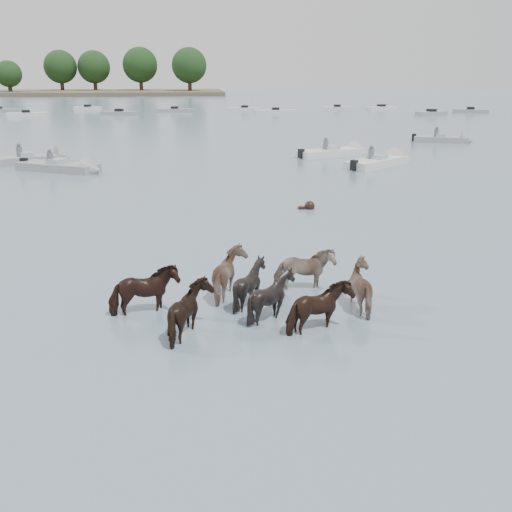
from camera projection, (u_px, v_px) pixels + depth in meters
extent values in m
plane|color=slate|center=(158.00, 356.00, 11.92)|extent=(400.00, 400.00, 0.00)
imported|color=black|center=(144.00, 294.00, 13.86)|extent=(1.81, 1.22, 1.40)
imported|color=#7A6852|center=(232.00, 277.00, 14.97)|extent=(1.42, 1.59, 1.42)
imported|color=black|center=(250.00, 287.00, 14.41)|extent=(1.43, 1.33, 1.33)
imported|color=gray|center=(304.00, 272.00, 15.42)|extent=(1.63, 0.79, 1.36)
imported|color=black|center=(192.00, 315.00, 12.71)|extent=(1.26, 1.44, 1.36)
imported|color=black|center=(272.00, 299.00, 13.59)|extent=(1.30, 1.18, 1.35)
imported|color=black|center=(319.00, 311.00, 12.92)|extent=(1.74, 1.36, 1.34)
imported|color=#87725B|center=(367.00, 289.00, 14.21)|extent=(1.63, 1.71, 1.35)
sphere|color=black|center=(310.00, 206.00, 24.73)|extent=(0.44, 0.44, 0.44)
cube|color=black|center=(304.00, 208.00, 24.73)|extent=(0.50, 0.22, 0.18)
cube|color=gray|center=(27.00, 160.00, 36.98)|extent=(4.90, 3.42, 0.55)
cone|color=gray|center=(64.00, 158.00, 38.14)|extent=(1.49, 1.83, 1.60)
cube|color=#99ADB7|center=(26.00, 155.00, 36.87)|extent=(1.20, 1.35, 0.35)
cylinder|color=#595966|center=(19.00, 152.00, 36.77)|extent=(0.36, 0.36, 0.70)
sphere|color=#595966|center=(18.00, 145.00, 36.63)|extent=(0.24, 0.24, 0.24)
cube|color=gray|center=(58.00, 168.00, 34.17)|extent=(5.20, 3.74, 0.55)
cone|color=gray|center=(94.00, 170.00, 33.32)|extent=(1.54, 1.83, 1.60)
cube|color=#99ADB7|center=(58.00, 162.00, 34.07)|extent=(1.23, 1.36, 0.35)
cube|color=black|center=(24.00, 163.00, 34.98)|extent=(0.47, 0.47, 0.60)
cylinder|color=#595966|center=(50.00, 158.00, 33.96)|extent=(0.36, 0.36, 0.70)
sphere|color=#595966|center=(49.00, 151.00, 33.82)|extent=(0.24, 0.24, 0.24)
cube|color=silver|center=(331.00, 153.00, 40.28)|extent=(5.26, 3.46, 0.55)
cone|color=silver|center=(359.00, 151.00, 41.48)|extent=(1.46, 1.83, 1.60)
cube|color=#99ADB7|center=(331.00, 148.00, 40.18)|extent=(1.18, 1.34, 0.35)
cube|color=black|center=(301.00, 153.00, 39.04)|extent=(0.46, 0.46, 0.60)
cylinder|color=#595966|center=(326.00, 145.00, 40.07)|extent=(0.36, 0.36, 0.70)
sphere|color=#595966|center=(326.00, 139.00, 39.94)|extent=(0.24, 0.24, 0.24)
cube|color=silver|center=(377.00, 163.00, 35.87)|extent=(4.84, 4.38, 0.55)
cone|color=silver|center=(398.00, 159.00, 37.56)|extent=(1.71, 1.81, 1.60)
cube|color=#99ADB7|center=(377.00, 157.00, 35.76)|extent=(1.33, 1.37, 0.35)
cube|color=black|center=(354.00, 165.00, 34.13)|extent=(0.49, 0.49, 0.60)
cylinder|color=#595966|center=(371.00, 154.00, 35.66)|extent=(0.36, 0.36, 0.70)
sphere|color=#595966|center=(372.00, 147.00, 35.52)|extent=(0.24, 0.24, 0.24)
cube|color=gray|center=(440.00, 140.00, 48.26)|extent=(4.59, 3.01, 0.55)
cone|color=gray|center=(467.00, 141.00, 47.77)|extent=(1.41, 1.81, 1.60)
cube|color=#99ADB7|center=(441.00, 136.00, 48.16)|extent=(1.14, 1.33, 0.35)
cube|color=black|center=(414.00, 137.00, 48.72)|extent=(0.45, 0.45, 0.60)
cylinder|color=#595966|center=(436.00, 133.00, 48.05)|extent=(0.36, 0.36, 0.70)
sphere|color=#595966|center=(437.00, 128.00, 47.92)|extent=(0.24, 0.24, 0.24)
cube|color=silver|center=(26.00, 115.00, 76.38)|extent=(5.03, 2.46, 0.60)
cube|color=black|center=(26.00, 112.00, 76.26)|extent=(1.18, 1.18, 0.50)
cube|color=silver|center=(88.00, 109.00, 89.15)|extent=(4.14, 1.64, 0.60)
cube|color=black|center=(88.00, 106.00, 89.03)|extent=(1.03, 1.03, 0.50)
cube|color=gray|center=(119.00, 113.00, 78.90)|extent=(5.19, 2.58, 0.60)
cube|color=black|center=(119.00, 111.00, 78.79)|extent=(1.20, 1.20, 0.50)
cube|color=gray|center=(175.00, 111.00, 84.55)|extent=(5.27, 2.16, 0.60)
cube|color=black|center=(175.00, 108.00, 84.44)|extent=(1.12, 1.12, 0.50)
cube|color=silver|center=(245.00, 110.00, 87.07)|extent=(5.07, 2.40, 0.60)
cube|color=black|center=(245.00, 107.00, 86.95)|extent=(1.17, 1.17, 0.50)
cube|color=silver|center=(276.00, 112.00, 81.79)|extent=(5.92, 1.72, 0.60)
cube|color=black|center=(276.00, 109.00, 81.67)|extent=(1.04, 1.04, 0.50)
cube|color=silver|center=(337.00, 109.00, 89.10)|extent=(4.67, 2.81, 0.60)
cube|color=black|center=(337.00, 106.00, 88.98)|extent=(1.26, 1.26, 0.50)
cube|color=silver|center=(381.00, 108.00, 89.99)|extent=(5.44, 3.55, 0.60)
cube|color=black|center=(381.00, 106.00, 89.87)|extent=(1.32, 1.32, 0.50)
cube|color=gray|center=(431.00, 114.00, 78.43)|extent=(4.68, 2.87, 0.60)
cube|color=black|center=(431.00, 111.00, 78.31)|extent=(1.27, 1.27, 0.50)
cube|color=gray|center=(470.00, 111.00, 83.05)|extent=(5.11, 3.13, 0.60)
cube|color=black|center=(471.00, 109.00, 82.93)|extent=(1.29, 1.29, 0.50)
cylinder|color=#382619|center=(10.00, 90.00, 144.47)|extent=(1.00, 1.00, 2.90)
sphere|color=black|center=(8.00, 74.00, 143.32)|extent=(6.45, 6.45, 6.45)
cylinder|color=#382619|center=(62.00, 86.00, 155.73)|extent=(1.00, 1.00, 3.89)
sphere|color=black|center=(60.00, 67.00, 154.19)|extent=(8.65, 8.65, 8.65)
cylinder|color=#382619|center=(95.00, 86.00, 156.50)|extent=(1.00, 1.00, 3.86)
sphere|color=black|center=(94.00, 67.00, 154.96)|extent=(8.59, 8.59, 8.59)
cylinder|color=#382619|center=(141.00, 86.00, 155.74)|extent=(1.00, 1.00, 4.16)
sphere|color=black|center=(140.00, 65.00, 154.09)|extent=(9.24, 9.24, 9.24)
cylinder|color=#382619|center=(190.00, 87.00, 151.24)|extent=(1.00, 1.00, 4.06)
sphere|color=black|center=(189.00, 65.00, 149.62)|extent=(9.03, 9.03, 9.03)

